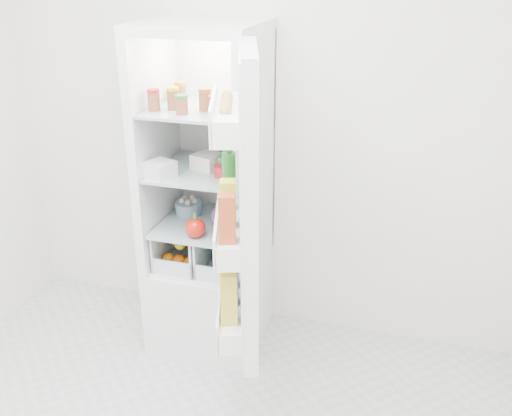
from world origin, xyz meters
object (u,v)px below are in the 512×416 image
(refrigerator, at_px, (211,231))
(fridge_door, at_px, (243,213))
(mushroom_bowl, at_px, (189,208))
(red_cabbage, at_px, (226,218))

(refrigerator, bearing_deg, fridge_door, -57.90)
(refrigerator, distance_m, fridge_door, 0.85)
(refrigerator, height_order, fridge_door, refrigerator)
(mushroom_bowl, bearing_deg, fridge_door, -50.30)
(refrigerator, xyz_separation_m, red_cabbage, (0.14, -0.14, 0.16))
(red_cabbage, relative_size, fridge_door, 0.12)
(refrigerator, distance_m, mushroom_bowl, 0.18)
(red_cabbage, bearing_deg, mushroom_bowl, 150.53)
(refrigerator, relative_size, mushroom_bowl, 12.02)
(fridge_door, bearing_deg, refrigerator, 14.57)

